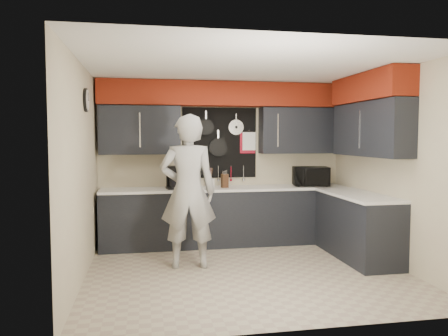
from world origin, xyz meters
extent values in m
plane|color=tan|center=(0.00, 0.00, 0.00)|extent=(4.00, 4.00, 0.00)
cube|color=beige|center=(0.00, 1.75, 1.30)|extent=(4.00, 0.01, 2.60)
cube|color=black|center=(-1.33, 1.59, 1.83)|extent=(1.24, 0.32, 0.75)
cube|color=black|center=(1.28, 1.59, 1.83)|extent=(1.34, 0.32, 0.75)
cube|color=maroon|center=(0.00, 1.57, 2.40)|extent=(3.94, 0.36, 0.38)
cube|color=black|center=(-0.05, 1.74, 1.62)|extent=(1.22, 0.03, 1.15)
cylinder|color=black|center=(-0.28, 1.70, 1.88)|extent=(0.26, 0.04, 0.26)
cylinder|color=black|center=(-0.08, 1.70, 1.55)|extent=(0.30, 0.04, 0.30)
cylinder|color=black|center=(-0.34, 1.70, 1.24)|extent=(0.27, 0.04, 0.27)
cylinder|color=silver|center=(0.22, 1.70, 1.88)|extent=(0.25, 0.02, 0.25)
cube|color=#A30C20|center=(0.42, 1.72, 1.62)|extent=(0.26, 0.01, 0.34)
cube|color=white|center=(0.44, 1.70, 1.65)|extent=(0.22, 0.01, 0.30)
cylinder|color=silver|center=(-0.50, 1.71, 1.13)|extent=(0.01, 0.01, 0.20)
cylinder|color=silver|center=(-0.29, 1.71, 1.13)|extent=(0.01, 0.01, 0.20)
cylinder|color=silver|center=(-0.08, 1.71, 1.13)|extent=(0.01, 0.01, 0.20)
cylinder|color=silver|center=(0.14, 1.71, 1.13)|extent=(0.01, 0.01, 0.20)
cylinder|color=silver|center=(0.35, 1.71, 1.13)|extent=(0.01, 0.01, 0.20)
cube|color=beige|center=(2.00, 0.00, 1.30)|extent=(0.01, 3.50, 2.60)
cube|color=black|center=(1.84, 0.30, 1.83)|extent=(0.32, 1.70, 0.75)
cube|color=maroon|center=(1.82, 0.30, 2.40)|extent=(0.36, 1.70, 0.38)
cube|color=beige|center=(-2.00, 0.00, 1.30)|extent=(0.01, 3.50, 2.60)
cylinder|color=black|center=(-1.98, 0.40, 2.18)|extent=(0.04, 0.30, 0.30)
cylinder|color=white|center=(-1.96, 0.40, 2.18)|extent=(0.01, 0.26, 0.26)
cube|color=black|center=(0.00, 1.45, 0.44)|extent=(3.90, 0.60, 0.88)
cube|color=white|center=(0.00, 1.44, 0.90)|extent=(3.90, 0.63, 0.04)
cube|color=black|center=(1.70, 0.35, 0.44)|extent=(0.60, 1.60, 0.88)
cube|color=white|center=(1.69, 0.35, 0.90)|extent=(0.63, 1.60, 0.04)
cube|color=black|center=(0.00, 1.19, 0.05)|extent=(3.90, 0.06, 0.10)
imported|color=black|center=(1.42, 1.43, 1.07)|extent=(0.62, 0.47, 0.31)
cube|color=#342110|center=(-0.02, 1.40, 1.03)|extent=(0.11, 0.11, 0.22)
cylinder|color=white|center=(-0.23, 1.49, 0.99)|extent=(0.11, 0.11, 0.14)
cube|color=black|center=(-0.84, 1.37, 0.94)|extent=(0.22, 0.26, 0.03)
cube|color=black|center=(-0.84, 1.46, 1.10)|extent=(0.20, 0.09, 0.32)
cube|color=black|center=(-0.84, 1.37, 1.24)|extent=(0.22, 0.26, 0.06)
cylinder|color=black|center=(-0.84, 1.35, 1.03)|extent=(0.12, 0.12, 0.15)
imported|color=#A1A19E|center=(-0.71, 0.32, 1.00)|extent=(0.77, 0.54, 2.01)
camera|label=1|loc=(-1.26, -5.34, 1.71)|focal=35.00mm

